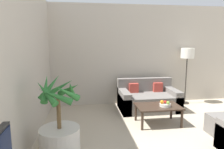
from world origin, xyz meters
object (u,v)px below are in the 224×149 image
potted_palm (60,133)px  sofa_loveseat (148,99)px  floor_lamp (187,56)px  fruit_bowl (165,105)px  apple_green (168,103)px  coffee_table (158,108)px  orange_fruit (162,102)px  apple_red (165,102)px

potted_palm → sofa_loveseat: potted_palm is taller
floor_lamp → fruit_bowl: 1.98m
fruit_bowl → apple_green: 0.09m
sofa_loveseat → fruit_bowl: bearing=-88.0°
sofa_loveseat → apple_green: size_ratio=21.22×
coffee_table → fruit_bowl: fruit_bowl is taller
potted_palm → apple_green: size_ratio=18.30×
apple_green → sofa_loveseat: bearing=93.9°
sofa_loveseat → orange_fruit: (-0.03, -0.99, 0.23)m
fruit_bowl → orange_fruit: 0.10m
apple_red → orange_fruit: (-0.08, -0.01, 0.01)m
sofa_loveseat → floor_lamp: 1.64m
coffee_table → potted_palm: bearing=-152.7°
floor_lamp → fruit_bowl: (-1.16, -1.33, -0.90)m
potted_palm → apple_green: (2.06, 0.86, 0.11)m
potted_palm → apple_red: (2.03, 0.93, 0.11)m
sofa_loveseat → fruit_bowl: 1.00m
fruit_bowl → floor_lamp: bearing=48.8°
apple_red → orange_fruit: orange_fruit is taller
fruit_bowl → apple_green: apple_green is taller
floor_lamp → apple_green: size_ratio=22.44×
sofa_loveseat → apple_red: 1.01m
potted_palm → fruit_bowl: (2.02, 0.92, 0.05)m
apple_red → apple_green: size_ratio=0.94×
floor_lamp → potted_palm: bearing=-144.8°
apple_red → apple_green: bearing=-66.3°
floor_lamp → apple_green: bearing=-129.0°
sofa_loveseat → coffee_table: size_ratio=1.60×
floor_lamp → apple_red: size_ratio=23.82×
orange_fruit → coffee_table: bearing=130.8°
floor_lamp → orange_fruit: floor_lamp is taller
fruit_bowl → apple_red: 0.06m
apple_green → fruit_bowl: bearing=122.2°
sofa_loveseat → apple_red: sofa_loveseat is taller
potted_palm → apple_red: potted_palm is taller
fruit_bowl → coffee_table: bearing=153.2°
orange_fruit → apple_red: bearing=6.0°
potted_palm → apple_red: size_ratio=19.44×
floor_lamp → coffee_table: (-1.28, -1.27, -0.99)m
potted_palm → floor_lamp: (3.18, 2.24, 0.95)m
floor_lamp → coffee_table: bearing=-135.4°
potted_palm → floor_lamp: 4.01m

